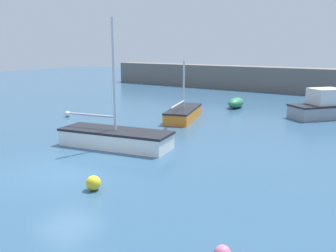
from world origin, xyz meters
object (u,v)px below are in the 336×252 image
object	(u,v)px
sailboat_short_mast	(183,113)
mooring_buoy_yellow	(93,183)
fishing_dinghy_green	(236,103)
mooring_buoy_white	(68,114)
cabin_cruiser_white	(328,107)
sailboat_tall_mast	(116,138)

from	to	relation	value
sailboat_short_mast	mooring_buoy_yellow	bearing A→B (deg)	-179.95
fishing_dinghy_green	mooring_buoy_yellow	size ratio (longest dim) A/B	4.52
sailboat_short_mast	fishing_dinghy_green	size ratio (longest dim) A/B	2.36
sailboat_short_mast	mooring_buoy_white	distance (m)	8.46
fishing_dinghy_green	mooring_buoy_white	size ratio (longest dim) A/B	5.69
mooring_buoy_white	mooring_buoy_yellow	world-z (taller)	mooring_buoy_yellow
fishing_dinghy_green	cabin_cruiser_white	size ratio (longest dim) A/B	0.41
sailboat_tall_mast	fishing_dinghy_green	size ratio (longest dim) A/B	2.65
fishing_dinghy_green	cabin_cruiser_white	xyz separation A→B (m)	(7.29, -0.32, 0.36)
mooring_buoy_yellow	fishing_dinghy_green	bearing A→B (deg)	100.09
sailboat_short_mast	mooring_buoy_yellow	xyz separation A→B (m)	(4.42, -12.99, -0.16)
cabin_cruiser_white	sailboat_short_mast	bearing A→B (deg)	166.17
sailboat_short_mast	mooring_buoy_white	bearing A→B (deg)	99.29
sailboat_tall_mast	fishing_dinghy_green	world-z (taller)	sailboat_tall_mast
sailboat_short_mast	mooring_buoy_white	xyz separation A→B (m)	(-7.47, -3.97, -0.22)
cabin_cruiser_white	fishing_dinghy_green	bearing A→B (deg)	125.46
sailboat_tall_mast	mooring_buoy_white	world-z (taller)	sailboat_tall_mast
cabin_cruiser_white	mooring_buoy_white	distance (m)	18.82
sailboat_short_mast	mooring_buoy_yellow	world-z (taller)	sailboat_short_mast
cabin_cruiser_white	mooring_buoy_yellow	size ratio (longest dim) A/B	10.94
sailboat_tall_mast	cabin_cruiser_white	bearing A→B (deg)	52.65
mooring_buoy_white	fishing_dinghy_green	bearing A→B (deg)	52.07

